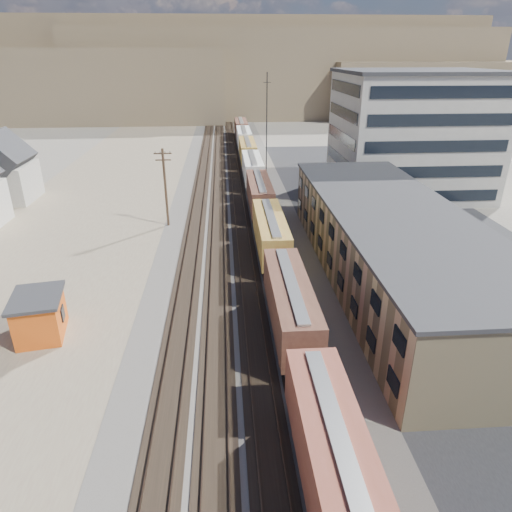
{
  "coord_description": "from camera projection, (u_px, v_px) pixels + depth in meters",
  "views": [
    {
      "loc": [
        -1.1,
        -14.81,
        20.73
      ],
      "look_at": [
        1.74,
        24.71,
        3.0
      ],
      "focal_mm": 32.0,
      "sensor_mm": 36.0,
      "label": 1
    }
  ],
  "objects": [
    {
      "name": "ballast_bed",
      "position": [
        232.0,
        205.0,
        67.53
      ],
      "size": [
        18.0,
        200.0,
        0.06
      ],
      "primitive_type": "cube",
      "color": "#4C4742",
      "rests_on": "ground"
    },
    {
      "name": "dirt_yard",
      "position": [
        74.0,
        233.0,
        57.12
      ],
      "size": [
        24.0,
        180.0,
        0.03
      ],
      "primitive_type": "cube",
      "color": "#786452",
      "rests_on": "ground"
    },
    {
      "name": "asphalt_lot",
      "position": [
        416.0,
        239.0,
        55.32
      ],
      "size": [
        26.0,
        120.0,
        0.04
      ],
      "primitive_type": "cube",
      "color": "#232326",
      "rests_on": "ground"
    },
    {
      "name": "rail_tracks",
      "position": [
        228.0,
        205.0,
        67.46
      ],
      "size": [
        11.4,
        200.0,
        0.24
      ],
      "color": "black",
      "rests_on": "ground"
    },
    {
      "name": "freight_train",
      "position": [
        256.0,
        180.0,
        70.27
      ],
      "size": [
        3.0,
        119.74,
        4.46
      ],
      "color": "black",
      "rests_on": "ground"
    },
    {
      "name": "warehouse",
      "position": [
        392.0,
        245.0,
        44.27
      ],
      "size": [
        12.4,
        40.4,
        7.25
      ],
      "color": "tan",
      "rests_on": "ground"
    },
    {
      "name": "office_tower",
      "position": [
        412.0,
        134.0,
        70.1
      ],
      "size": [
        22.6,
        18.6,
        18.45
      ],
      "color": "#9E998E",
      "rests_on": "ground"
    },
    {
      "name": "utility_pole_north",
      "position": [
        165.0,
        186.0,
        57.54
      ],
      "size": [
        2.2,
        0.32,
        10.0
      ],
      "color": "#382619",
      "rests_on": "ground"
    },
    {
      "name": "radio_mast",
      "position": [
        267.0,
        131.0,
        73.31
      ],
      "size": [
        1.2,
        0.16,
        18.0
      ],
      "color": "black",
      "rests_on": "ground"
    },
    {
      "name": "hills_north",
      "position": [
        224.0,
        72.0,
        169.15
      ],
      "size": [
        265.0,
        80.0,
        32.0
      ],
      "color": "brown",
      "rests_on": "ground"
    },
    {
      "name": "maintenance_shed",
      "position": [
        40.0,
        315.0,
        35.86
      ],
      "size": [
        4.52,
        5.41,
        3.54
      ],
      "color": "#D75314",
      "rests_on": "ground"
    },
    {
      "name": "parked_car_blue",
      "position": [
        439.0,
        214.0,
        61.32
      ],
      "size": [
        5.95,
        6.12,
        1.62
      ],
      "primitive_type": "imported",
      "rotation": [
        0.0,
        0.0,
        0.75
      ],
      "color": "navy",
      "rests_on": "ground"
    },
    {
      "name": "parked_car_far",
      "position": [
        403.0,
        184.0,
        76.04
      ],
      "size": [
        1.81,
        4.26,
        1.44
      ],
      "primitive_type": "imported",
      "rotation": [
        0.0,
        0.0,
        0.03
      ],
      "color": "white",
      "rests_on": "ground"
    }
  ]
}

